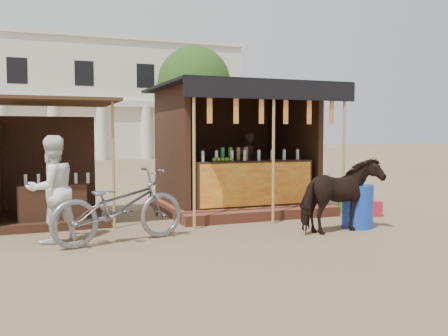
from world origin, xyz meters
name	(u,v)px	position (x,y,z in m)	size (l,w,h in m)	color
ground	(261,244)	(0.00, 0.00, 0.00)	(120.00, 120.00, 0.00)	#846B4C
main_stall	(238,165)	(1.01, 3.36, 1.02)	(3.60, 3.61, 2.78)	brown
secondary_stall	(42,179)	(-3.17, 3.24, 0.85)	(2.40, 2.40, 2.38)	#392114
cow	(341,196)	(1.70, 0.31, 0.66)	(0.71, 1.56, 1.31)	black
motorbike	(119,206)	(-2.06, 0.92, 0.59)	(0.78, 2.23, 1.17)	gray
bystander	(52,189)	(-3.05, 1.34, 0.86)	(0.83, 0.65, 1.71)	white
blue_barrel	(358,206)	(2.25, 0.59, 0.40)	(0.57, 0.57, 0.80)	#163BAC
red_crate	(369,208)	(3.30, 1.60, 0.16)	(0.43, 0.37, 0.32)	#AB1C26
cooler	(354,201)	(3.33, 2.19, 0.23)	(0.77, 0.67, 0.46)	#1B7A20
background_building	(50,101)	(-2.00, 29.94, 3.98)	(26.00, 7.45, 8.18)	silver
tree	(191,86)	(5.81, 22.14, 4.63)	(4.50, 4.40, 7.00)	#382314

